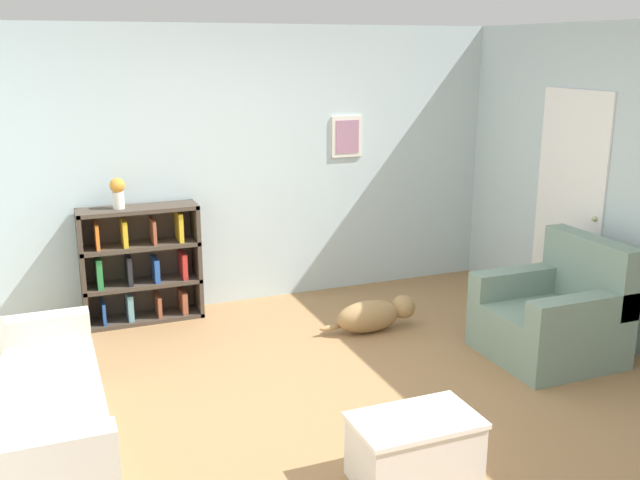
# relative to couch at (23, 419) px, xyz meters

# --- Properties ---
(ground_plane) EXTENTS (14.00, 14.00, 0.00)m
(ground_plane) POSITION_rel_couch_xyz_m (2.06, 0.11, -0.31)
(ground_plane) COLOR #997047
(wall_back) EXTENTS (5.60, 0.13, 2.60)m
(wall_back) POSITION_rel_couch_xyz_m (2.06, 2.36, 0.99)
(wall_back) COLOR silver
(wall_back) RESTS_ON ground_plane
(wall_right) EXTENTS (0.16, 5.00, 2.60)m
(wall_right) POSITION_rel_couch_xyz_m (4.61, 0.13, 0.98)
(wall_right) COLOR silver
(wall_right) RESTS_ON ground_plane
(couch) EXTENTS (0.80, 1.84, 0.84)m
(couch) POSITION_rel_couch_xyz_m (0.00, 0.00, 0.00)
(couch) COLOR beige
(couch) RESTS_ON ground_plane
(bookshelf) EXTENTS (1.04, 0.31, 1.05)m
(bookshelf) POSITION_rel_couch_xyz_m (0.99, 2.16, 0.20)
(bookshelf) COLOR #42382D
(bookshelf) RESTS_ON ground_plane
(recliner_chair) EXTENTS (0.92, 0.92, 0.95)m
(recliner_chair) POSITION_rel_couch_xyz_m (3.92, 0.14, 0.02)
(recliner_chair) COLOR gray
(recliner_chair) RESTS_ON ground_plane
(coffee_table) EXTENTS (0.71, 0.44, 0.39)m
(coffee_table) POSITION_rel_couch_xyz_m (2.05, -0.96, -0.10)
(coffee_table) COLOR silver
(coffee_table) RESTS_ON ground_plane
(dog) EXTENTS (0.89, 0.25, 0.29)m
(dog) POSITION_rel_couch_xyz_m (2.81, 1.13, -0.16)
(dog) COLOR #9E7A4C
(dog) RESTS_ON ground_plane
(vase) EXTENTS (0.13, 0.13, 0.27)m
(vase) POSITION_rel_couch_xyz_m (0.84, 2.14, 0.89)
(vase) COLOR silver
(vase) RESTS_ON bookshelf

